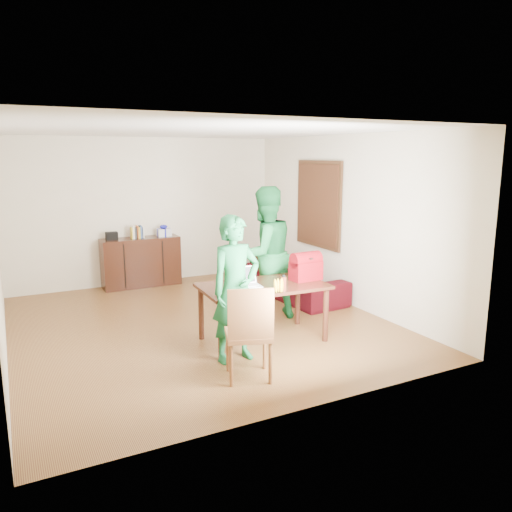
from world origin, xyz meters
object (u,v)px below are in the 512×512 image
chair (249,351)px  bottle (284,283)px  person_near (236,289)px  table (263,292)px  laptop (247,284)px  red_bag (306,269)px  person_far (265,254)px  sofa (294,279)px

chair → bottle: chair is taller
bottle → person_near: bearing=-177.2°
table → laptop: size_ratio=4.56×
person_near → red_bag: bearing=10.0°
chair → red_bag: (1.29, 0.90, 0.59)m
person_far → table: bearing=54.3°
laptop → red_bag: red_bag is taller
sofa → table: bearing=134.2°
person_far → laptop: (-0.67, -0.79, -0.18)m
laptop → sofa: bearing=49.6°
person_near → laptop: size_ratio=4.79×
person_near → bottle: (0.66, 0.03, -0.01)m
person_far → laptop: 1.05m
chair → laptop: (0.43, 0.91, 0.49)m
laptop → bottle: bearing=-42.7°
red_bag → sofa: 1.93m
chair → sofa: chair is taller
laptop → sofa: laptop is taller
person_far → sofa: 1.48m
bottle → sofa: bearing=55.6°
red_bag → bottle: bearing=-150.0°
chair → sofa: bearing=69.2°
table → chair: chair is taller
table → bottle: bottle is taller
person_near → person_far: 1.55m
person_near → person_far: size_ratio=0.88×
chair → laptop: size_ratio=2.93×
bottle → sofa: 2.47m
table → chair: (-0.67, -0.93, -0.35)m
laptop → chair: bearing=-110.0°
person_near → red_bag: (1.20, 0.38, 0.04)m
red_bag → sofa: bearing=60.9°
person_far → bottle: 1.20m
table → chair: 1.20m
bottle → red_bag: (0.54, 0.35, 0.05)m
red_bag → table: bearing=174.3°
bottle → red_bag: size_ratio=0.50×
laptop → bottle: size_ratio=1.81×
bottle → red_bag: red_bag is taller
person_far → bottle: (-0.35, -1.14, -0.13)m
bottle → chair: bearing=-143.6°
laptop → bottle: (0.32, -0.36, 0.05)m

